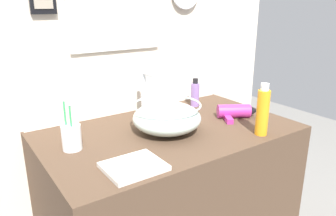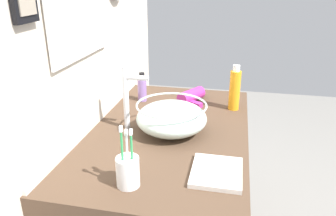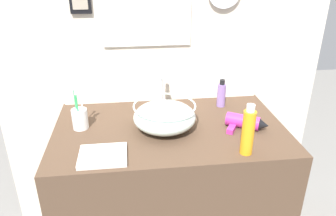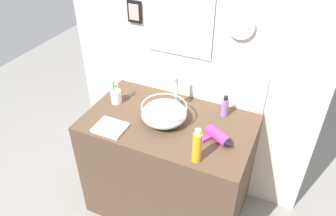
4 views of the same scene
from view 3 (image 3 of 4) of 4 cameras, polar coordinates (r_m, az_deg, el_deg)
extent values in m
cube|color=#4C3828|center=(1.81, 0.26, -14.78)|extent=(1.10, 0.67, 0.82)
cube|color=beige|center=(1.77, -1.23, 16.16)|extent=(1.82, 0.06, 2.59)
cube|color=silver|center=(1.82, -1.01, 5.37)|extent=(1.08, 0.02, 0.27)
ellipsoid|color=silver|center=(1.53, -0.60, -1.58)|extent=(0.29, 0.29, 0.13)
torus|color=silver|center=(1.51, -0.61, 0.43)|extent=(0.29, 0.29, 0.01)
torus|color=#B2B7BC|center=(1.56, -0.59, -3.52)|extent=(0.11, 0.11, 0.01)
cylinder|color=silver|center=(1.68, -1.35, 3.09)|extent=(0.02, 0.02, 0.24)
cylinder|color=silver|center=(1.60, -1.21, 6.06)|extent=(0.02, 0.10, 0.02)
cylinder|color=silver|center=(1.64, -1.40, 7.45)|extent=(0.02, 0.02, 0.03)
cylinder|color=#B22D8C|center=(1.60, 12.90, -2.25)|extent=(0.17, 0.14, 0.07)
cone|color=black|center=(1.59, 16.34, -2.88)|extent=(0.07, 0.07, 0.06)
cube|color=#B22D8C|center=(1.57, 11.06, -3.45)|extent=(0.07, 0.09, 0.02)
cylinder|color=white|center=(1.60, -15.07, -1.83)|extent=(0.07, 0.07, 0.10)
cylinder|color=white|center=(1.59, -14.64, -0.54)|extent=(0.01, 0.01, 0.16)
cube|color=white|center=(1.55, -15.00, 2.46)|extent=(0.01, 0.01, 0.02)
cylinder|color=green|center=(1.59, -15.71, -0.10)|extent=(0.01, 0.01, 0.19)
cube|color=white|center=(1.55, -16.15, 3.33)|extent=(0.01, 0.01, 0.02)
cylinder|color=green|center=(1.57, -15.39, -0.70)|extent=(0.01, 0.01, 0.17)
cube|color=white|center=(1.53, -15.79, 2.54)|extent=(0.01, 0.01, 0.02)
cylinder|color=orange|center=(1.37, 13.74, -4.21)|extent=(0.05, 0.05, 0.19)
cylinder|color=silver|center=(1.32, 14.22, -0.02)|extent=(0.03, 0.03, 0.03)
cylinder|color=#8C6BB2|center=(1.79, 9.27, 2.20)|extent=(0.05, 0.05, 0.13)
cylinder|color=black|center=(1.76, 9.44, 4.46)|extent=(0.03, 0.03, 0.03)
cube|color=silver|center=(1.38, -11.27, -8.14)|extent=(0.19, 0.17, 0.02)
camera|label=1|loc=(0.69, -66.21, -9.63)|focal=35.00mm
camera|label=2|loc=(1.55, -51.56, 10.81)|focal=35.00mm
camera|label=4|loc=(1.04, 107.94, 27.81)|focal=35.00mm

